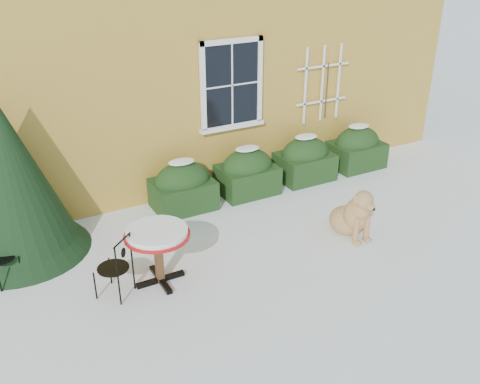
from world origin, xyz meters
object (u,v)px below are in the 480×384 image
evergreen_shrub (10,191)px  bistro_table (157,239)px  patio_chair_near (115,267)px  dog (354,216)px

evergreen_shrub → bistro_table: evergreen_shrub is taller
evergreen_shrub → patio_chair_near: bearing=-61.5°
evergreen_shrub → patio_chair_near: (0.98, -1.80, -0.57)m
bistro_table → evergreen_shrub: bearing=131.5°
patio_chair_near → dog: patio_chair_near is taller
bistro_table → patio_chair_near: bearing=-179.4°
patio_chair_near → dog: size_ratio=0.89×
evergreen_shrub → dog: (4.77, -2.09, -0.66)m
bistro_table → patio_chair_near: 0.66m
evergreen_shrub → dog: size_ratio=2.52×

